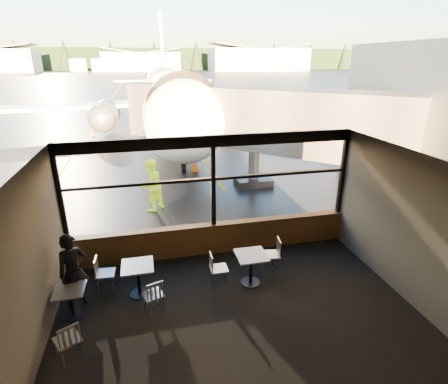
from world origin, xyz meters
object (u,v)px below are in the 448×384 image
object	(u,v)px
chair_near_e	(271,255)
passenger	(74,272)
cafe_table_left	(72,303)
chair_near_w	(219,269)
chair_mid_s	(153,295)
cone_nose	(195,166)
cafe_table_near	(251,269)
chair_mid_w	(106,274)
cafe_table_mid	(139,280)
airliner	(168,62)
ground_crew	(151,185)
chair_left_s	(68,340)
jet_bridge	(269,128)
cone_wing	(92,132)

from	to	relation	value
chair_near_e	passenger	xyz separation A→B (m)	(-4.84, -0.35, 0.43)
cafe_table_left	chair_near_w	bearing A→B (deg)	7.30
chair_mid_s	cone_nose	bearing A→B (deg)	57.96
cafe_table_near	chair_mid_w	size ratio (longest dim) A/B	0.91
cafe_table_near	chair_near_e	xyz separation A→B (m)	(0.69, 0.44, 0.06)
cone_nose	cafe_table_mid	bearing A→B (deg)	-106.33
airliner	cone_nose	distance (m)	12.42
chair_mid_w	airliner	bearing A→B (deg)	173.81
chair_mid_s	cone_nose	xyz separation A→B (m)	(2.53, 10.40, -0.17)
airliner	passenger	bearing A→B (deg)	-98.75
cafe_table_left	ground_crew	size ratio (longest dim) A/B	0.36
chair_left_s	cafe_table_left	bearing A→B (deg)	67.04
jet_bridge	passenger	size ratio (longest dim) A/B	6.47
chair_mid_w	ground_crew	xyz separation A→B (m)	(1.29, 4.80, 0.53)
cone_nose	cone_wing	xyz separation A→B (m)	(-6.25, 10.77, -0.03)
chair_near_e	cafe_table_near	bearing A→B (deg)	131.09
jet_bridge	chair_mid_s	world-z (taller)	jet_bridge
cafe_table_mid	chair_left_s	xyz separation A→B (m)	(-1.30, -1.72, 0.04)
jet_bridge	cafe_table_near	world-z (taller)	jet_bridge
chair_mid_w	chair_left_s	distance (m)	2.16
chair_near_e	chair_mid_s	distance (m)	3.29
chair_mid_s	chair_left_s	world-z (taller)	chair_left_s
cafe_table_near	cone_wing	bearing A→B (deg)	106.64
jet_bridge	chair_near_e	bearing A→B (deg)	-108.79
chair_near_w	chair_near_e	bearing A→B (deg)	101.69
jet_bridge	cafe_table_left	distance (m)	10.64
cafe_table_left	chair_near_w	distance (m)	3.44
chair_left_s	chair_near_w	bearing A→B (deg)	-2.28
chair_mid_w	passenger	bearing A→B (deg)	-49.48
passenger	ground_crew	distance (m)	5.59
chair_near_w	cone_nose	xyz separation A→B (m)	(0.88, 9.73, -0.17)
jet_bridge	passenger	distance (m)	10.22
chair_left_s	cafe_table_near	bearing A→B (deg)	-8.66
airliner	chair_near_w	size ratio (longest dim) A/B	38.29
airliner	cone_wing	bearing A→B (deg)	-172.23
chair_left_s	chair_mid_s	bearing A→B (deg)	2.61
chair_mid_s	chair_near_w	bearing A→B (deg)	3.59
cafe_table_mid	cone_wing	bearing A→B (deg)	99.45
jet_bridge	chair_left_s	world-z (taller)	jet_bridge
cone_wing	chair_near_w	bearing A→B (deg)	-75.33
chair_mid_w	cone_wing	bearing A→B (deg)	-169.38
passenger	cone_wing	size ratio (longest dim) A/B	3.79
passenger	cone_nose	world-z (taller)	passenger
chair_mid_w	chair_left_s	size ratio (longest dim) A/B	1.01
chair_near_w	cafe_table_left	bearing A→B (deg)	-82.74
airliner	cone_wing	distance (m)	7.86
ground_crew	cone_nose	bearing A→B (deg)	-161.10
ground_crew	airliner	bearing A→B (deg)	-141.41
cone_nose	passenger	bearing A→B (deg)	-113.38
jet_bridge	cone_wing	distance (m)	16.41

